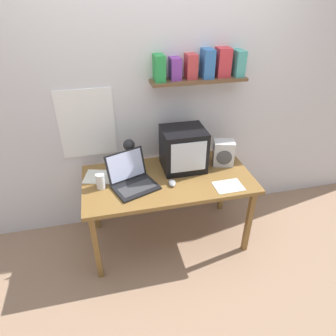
{
  "coord_description": "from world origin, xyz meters",
  "views": [
    {
      "loc": [
        -0.49,
        -2.1,
        2.17
      ],
      "look_at": [
        0.0,
        0.0,
        0.81
      ],
      "focal_mm": 32.0,
      "sensor_mm": 36.0,
      "label": 1
    }
  ],
  "objects_px": {
    "space_heater": "(223,153)",
    "juice_glass": "(101,182)",
    "loose_paper_near_laptop": "(228,186)",
    "computer_mouse": "(172,183)",
    "laptop": "(132,178)",
    "printed_handout": "(99,177)",
    "corner_desk": "(168,184)",
    "crt_monitor": "(183,149)",
    "desk_lamp": "(130,150)"
  },
  "relations": [
    {
      "from": "space_heater",
      "to": "juice_glass",
      "type": "bearing_deg",
      "value": -157.34
    },
    {
      "from": "juice_glass",
      "to": "loose_paper_near_laptop",
      "type": "xyz_separation_m",
      "value": [
        1.03,
        -0.22,
        -0.06
      ]
    },
    {
      "from": "space_heater",
      "to": "computer_mouse",
      "type": "bearing_deg",
      "value": -141.83
    },
    {
      "from": "laptop",
      "to": "computer_mouse",
      "type": "height_order",
      "value": "laptop"
    },
    {
      "from": "loose_paper_near_laptop",
      "to": "printed_handout",
      "type": "relative_size",
      "value": 0.83
    },
    {
      "from": "laptop",
      "to": "space_heater",
      "type": "relative_size",
      "value": 1.88
    },
    {
      "from": "loose_paper_near_laptop",
      "to": "printed_handout",
      "type": "xyz_separation_m",
      "value": [
        -1.05,
        0.39,
        0.0
      ]
    },
    {
      "from": "juice_glass",
      "to": "space_heater",
      "type": "bearing_deg",
      "value": 6.75
    },
    {
      "from": "laptop",
      "to": "printed_handout",
      "type": "height_order",
      "value": "laptop"
    },
    {
      "from": "corner_desk",
      "to": "juice_glass",
      "type": "bearing_deg",
      "value": -178.16
    },
    {
      "from": "laptop",
      "to": "space_heater",
      "type": "bearing_deg",
      "value": -11.25
    },
    {
      "from": "corner_desk",
      "to": "crt_monitor",
      "type": "bearing_deg",
      "value": 38.97
    },
    {
      "from": "computer_mouse",
      "to": "loose_paper_near_laptop",
      "type": "height_order",
      "value": "computer_mouse"
    },
    {
      "from": "desk_lamp",
      "to": "juice_glass",
      "type": "distance_m",
      "value": 0.38
    },
    {
      "from": "space_heater",
      "to": "desk_lamp",
      "type": "bearing_deg",
      "value": -169.76
    },
    {
      "from": "laptop",
      "to": "space_heater",
      "type": "distance_m",
      "value": 0.88
    },
    {
      "from": "juice_glass",
      "to": "space_heater",
      "type": "relative_size",
      "value": 0.57
    },
    {
      "from": "corner_desk",
      "to": "crt_monitor",
      "type": "height_order",
      "value": "crt_monitor"
    },
    {
      "from": "corner_desk",
      "to": "juice_glass",
      "type": "distance_m",
      "value": 0.58
    },
    {
      "from": "space_heater",
      "to": "printed_handout",
      "type": "distance_m",
      "value": 1.14
    },
    {
      "from": "laptop",
      "to": "desk_lamp",
      "type": "bearing_deg",
      "value": 63.62
    },
    {
      "from": "space_heater",
      "to": "loose_paper_near_laptop",
      "type": "relative_size",
      "value": 0.97
    },
    {
      "from": "corner_desk",
      "to": "loose_paper_near_laptop",
      "type": "height_order",
      "value": "loose_paper_near_laptop"
    },
    {
      "from": "space_heater",
      "to": "printed_handout",
      "type": "xyz_separation_m",
      "value": [
        -1.14,
        0.04,
        -0.11
      ]
    },
    {
      "from": "laptop",
      "to": "juice_glass",
      "type": "xyz_separation_m",
      "value": [
        -0.25,
        0.01,
        -0.01
      ]
    },
    {
      "from": "juice_glass",
      "to": "printed_handout",
      "type": "bearing_deg",
      "value": 95.91
    },
    {
      "from": "corner_desk",
      "to": "computer_mouse",
      "type": "bearing_deg",
      "value": -84.24
    },
    {
      "from": "computer_mouse",
      "to": "printed_handout",
      "type": "height_order",
      "value": "computer_mouse"
    },
    {
      "from": "corner_desk",
      "to": "laptop",
      "type": "height_order",
      "value": "laptop"
    },
    {
      "from": "juice_glass",
      "to": "printed_handout",
      "type": "height_order",
      "value": "juice_glass"
    },
    {
      "from": "laptop",
      "to": "loose_paper_near_laptop",
      "type": "relative_size",
      "value": 1.83
    },
    {
      "from": "laptop",
      "to": "printed_handout",
      "type": "bearing_deg",
      "value": 125.41
    },
    {
      "from": "corner_desk",
      "to": "juice_glass",
      "type": "height_order",
      "value": "juice_glass"
    },
    {
      "from": "juice_glass",
      "to": "loose_paper_near_laptop",
      "type": "relative_size",
      "value": 0.56
    },
    {
      "from": "juice_glass",
      "to": "corner_desk",
      "type": "bearing_deg",
      "value": 1.84
    },
    {
      "from": "juice_glass",
      "to": "space_heater",
      "type": "height_order",
      "value": "space_heater"
    },
    {
      "from": "crt_monitor",
      "to": "computer_mouse",
      "type": "distance_m",
      "value": 0.34
    },
    {
      "from": "crt_monitor",
      "to": "desk_lamp",
      "type": "distance_m",
      "value": 0.47
    },
    {
      "from": "desk_lamp",
      "to": "corner_desk",
      "type": "bearing_deg",
      "value": -11.23
    },
    {
      "from": "computer_mouse",
      "to": "printed_handout",
      "type": "relative_size",
      "value": 0.39
    },
    {
      "from": "desk_lamp",
      "to": "loose_paper_near_laptop",
      "type": "relative_size",
      "value": 1.32
    },
    {
      "from": "crt_monitor",
      "to": "juice_glass",
      "type": "height_order",
      "value": "crt_monitor"
    },
    {
      "from": "desk_lamp",
      "to": "computer_mouse",
      "type": "bearing_deg",
      "value": -22.2
    },
    {
      "from": "laptop",
      "to": "computer_mouse",
      "type": "relative_size",
      "value": 3.9
    },
    {
      "from": "corner_desk",
      "to": "laptop",
      "type": "distance_m",
      "value": 0.34
    },
    {
      "from": "desk_lamp",
      "to": "space_heater",
      "type": "distance_m",
      "value": 0.85
    },
    {
      "from": "juice_glass",
      "to": "computer_mouse",
      "type": "height_order",
      "value": "juice_glass"
    },
    {
      "from": "computer_mouse",
      "to": "loose_paper_near_laptop",
      "type": "distance_m",
      "value": 0.47
    },
    {
      "from": "crt_monitor",
      "to": "desk_lamp",
      "type": "bearing_deg",
      "value": 172.58
    },
    {
      "from": "crt_monitor",
      "to": "laptop",
      "type": "xyz_separation_m",
      "value": [
        -0.49,
        -0.17,
        -0.12
      ]
    }
  ]
}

